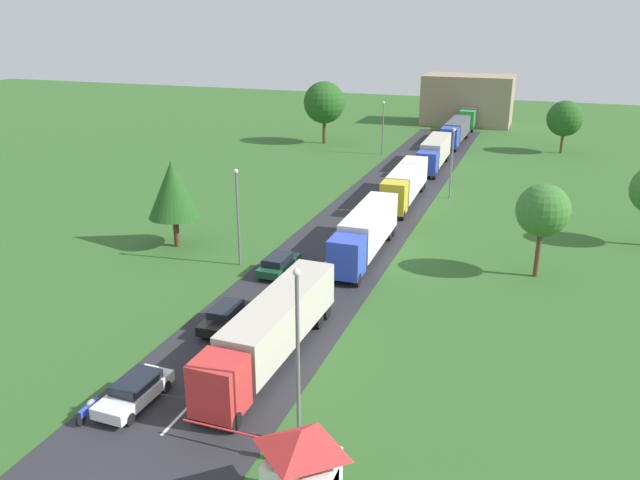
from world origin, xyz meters
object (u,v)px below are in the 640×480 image
at_px(truck_sixth, 470,114).
at_px(lamppost_lead, 298,351).
at_px(motorcycle_courier, 89,409).
at_px(tree_birch, 324,103).
at_px(barrier_gate, 255,442).
at_px(tree_oak, 173,189).
at_px(truck_lead, 272,328).
at_px(tree_elm, 543,211).
at_px(truck_fourth, 434,152).
at_px(tree_maple, 565,119).
at_px(lamppost_third, 452,160).
at_px(lamppost_fourth, 383,125).
at_px(lamppost_second, 238,212).
at_px(car_lead, 135,391).
at_px(truck_second, 366,231).
at_px(car_third, 279,264).
at_px(car_second, 225,316).
at_px(guard_booth, 302,471).
at_px(distant_building, 468,100).
at_px(truck_fifth, 456,131).
at_px(truck_third, 405,183).

bearing_deg(truck_sixth, lamppost_lead, -87.59).
xyz_separation_m(motorcycle_courier, tree_birch, (-12.51, 70.74, 5.68)).
distance_m(barrier_gate, tree_oak, 29.57).
relative_size(truck_lead, barrier_gate, 3.10).
bearing_deg(tree_elm, truck_fourth, 112.63).
xyz_separation_m(lamppost_lead, tree_maple, (11.43, 73.77, 0.00)).
xyz_separation_m(lamppost_third, tree_oak, (-19.87, -23.01, 0.79)).
xyz_separation_m(lamppost_third, tree_maple, (11.35, 29.34, 0.63)).
xyz_separation_m(barrier_gate, lamppost_fourth, (-11.03, 65.73, 3.49)).
bearing_deg(lamppost_second, truck_sixth, 83.07).
distance_m(car_lead, barrier_gate, 7.68).
relative_size(truck_second, car_third, 2.91).
xyz_separation_m(car_lead, lamppost_second, (-3.62, 19.27, 3.61)).
height_order(barrier_gate, lamppost_third, lamppost_third).
xyz_separation_m(truck_second, lamppost_third, (3.84, 19.90, 2.09)).
height_order(car_lead, tree_maple, tree_maple).
bearing_deg(car_second, lamppost_lead, -46.61).
distance_m(guard_booth, tree_elm, 30.12).
xyz_separation_m(truck_lead, tree_elm, (13.90, 18.36, 3.15)).
bearing_deg(lamppost_second, distant_building, 84.04).
bearing_deg(car_third, truck_fifth, 84.78).
xyz_separation_m(car_lead, car_third, (0.03, 18.64, 0.02)).
bearing_deg(tree_oak, truck_sixth, 77.31).
bearing_deg(truck_sixth, guard_booth, -86.67).
xyz_separation_m(truck_second, guard_booth, (5.48, -28.48, -0.24)).
xyz_separation_m(truck_third, tree_oak, (-15.59, -19.93, 2.94)).
distance_m(truck_second, car_second, 16.12).
bearing_deg(car_lead, lamppost_fourth, 93.13).
relative_size(car_lead, barrier_gate, 0.99).
bearing_deg(lamppost_third, motorcycle_courier, -102.96).
bearing_deg(truck_second, tree_birch, 113.43).
xyz_separation_m(truck_lead, lamppost_lead, (4.20, -6.54, 2.81)).
xyz_separation_m(truck_fourth, tree_maple, (15.53, 15.74, 2.79)).
distance_m(truck_lead, car_second, 5.47).
xyz_separation_m(truck_second, lamppost_fourth, (-8.84, 39.74, 1.97)).
bearing_deg(motorcycle_courier, lamppost_lead, 9.23).
height_order(motorcycle_courier, distant_building, distant_building).
relative_size(truck_second, truck_fifth, 0.99).
relative_size(truck_third, lamppost_fourth, 1.85).
xyz_separation_m(truck_fourth, motorcycle_courier, (-6.45, -59.74, -1.61)).
bearing_deg(lamppost_second, tree_elm, 13.91).
height_order(truck_second, barrier_gate, truck_second).
height_order(lamppost_third, tree_oak, lamppost_third).
height_order(car_lead, lamppost_second, lamppost_second).
xyz_separation_m(lamppost_fourth, tree_maple, (24.04, 9.50, 0.75)).
xyz_separation_m(motorcycle_courier, lamppost_fourth, (-2.06, 65.98, 3.64)).
distance_m(truck_sixth, car_lead, 92.22).
xyz_separation_m(tree_birch, tree_maple, (34.48, 4.74, -1.28)).
distance_m(guard_booth, barrier_gate, 4.33).
bearing_deg(tree_elm, truck_sixth, 101.42).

